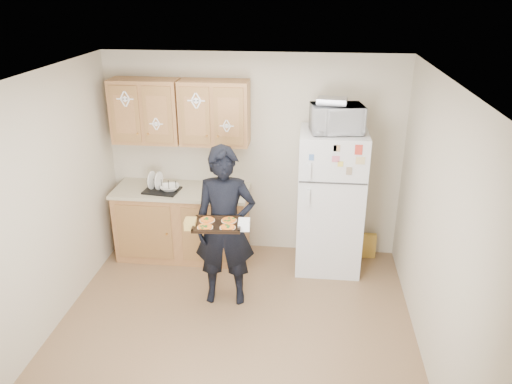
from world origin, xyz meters
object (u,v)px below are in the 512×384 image
Objects in this scene: person at (225,227)px; microwave at (337,119)px; baking_tray at (217,225)px; dish_rack at (162,185)px; refrigerator at (330,201)px.

microwave reaches higher than person.
person reaches higher than baking_tray.
baking_tray is 0.83× the size of microwave.
person is at bearing -153.91° from microwave.
microwave is at bearing -0.57° from dish_rack.
baking_tray is at bearing -134.54° from refrigerator.
baking_tray is 1.43m from dish_rack.
baking_tray is 1.13× the size of dish_rack.
person is at bearing -142.51° from refrigerator.
dish_rack is (-0.88, 1.12, -0.07)m from baking_tray.
dish_rack is (-2.01, -0.03, 0.13)m from refrigerator.
person is 4.28× the size of dish_rack.
person reaches higher than dish_rack.
refrigerator is at bearing 0.85° from dish_rack.
person is (-1.11, -0.85, 0.02)m from refrigerator.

